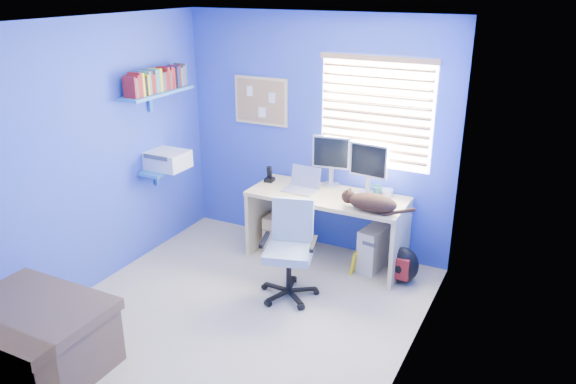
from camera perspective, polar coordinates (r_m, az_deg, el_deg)
The scene contains 23 objects.
floor at distance 5.17m, azimuth -4.84°, elevation -11.96°, with size 3.00×3.20×0.00m, color #BAAE90.
ceiling at distance 4.35m, azimuth -5.88°, elevation 16.89°, with size 3.00×3.20×0.00m, color white.
wall_back at distance 5.96m, azimuth 2.84°, elevation 5.85°, with size 3.00×0.01×2.50m, color #394CA9.
wall_front at distance 3.48m, azimuth -19.42°, elevation -6.84°, with size 3.00×0.01×2.50m, color #394CA9.
wall_left at distance 5.52m, azimuth -18.69°, elevation 3.51°, with size 0.01×3.20×2.50m, color #394CA9.
wall_right at distance 4.06m, azimuth 12.98°, elevation -2.04°, with size 0.01×3.20×2.50m, color #394CA9.
desk at distance 5.85m, azimuth 3.96°, elevation -3.64°, with size 1.61×0.65×0.74m, color #E1C67E.
laptop at distance 5.76m, azimuth 1.25°, elevation 1.14°, with size 0.33×0.26×0.22m, color silver.
monitor_left at distance 5.88m, azimuth 4.47°, elevation 3.14°, with size 0.40×0.12×0.54m, color silver.
monitor_right at distance 5.66m, azimuth 8.19°, elevation 2.29°, with size 0.40×0.12×0.54m, color silver.
phone at distance 6.04m, azimuth -1.89°, elevation 1.84°, with size 0.09×0.11×0.17m, color black.
mug at distance 5.73m, azimuth 9.02°, elevation 0.13°, with size 0.10×0.09×0.10m, color #357E77.
cd_spindle at distance 5.73m, azimuth 10.00°, elevation -0.07°, with size 0.13×0.13×0.07m, color silver.
cat at distance 5.33m, azimuth 8.58°, elevation -1.07°, with size 0.47×0.25×0.17m, color black.
tower_pc at distance 5.83m, azimuth 8.86°, elevation -5.55°, with size 0.19×0.44×0.45m, color beige.
drawer_boxes at distance 6.10m, azimuth -0.56°, elevation -4.24°, with size 0.35×0.28×0.41m, color tan.
yellow_book at distance 5.75m, azimuth 6.83°, elevation -7.02°, with size 0.03×0.17×0.24m, color yellow.
backpack at distance 5.63m, azimuth 11.59°, elevation -7.25°, with size 0.31×0.24×0.37m, color black.
bed_corner at distance 4.78m, azimuth -24.83°, elevation -13.26°, with size 1.12×0.80×0.54m, color #4E382D.
office_chair at distance 5.24m, azimuth 0.17°, elevation -7.09°, with size 0.64×0.64×0.90m.
window_blinds at distance 5.64m, azimuth 8.86°, elevation 7.88°, with size 1.15×0.05×1.10m.
corkboard at distance 6.16m, azimuth -2.78°, elevation 9.21°, with size 0.64×0.02×0.52m.
wall_shelves at distance 5.91m, azimuth -12.78°, elevation 7.06°, with size 0.42×0.90×1.05m.
Camera 1 is at (2.33, -3.66, 2.80)m, focal length 35.00 mm.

